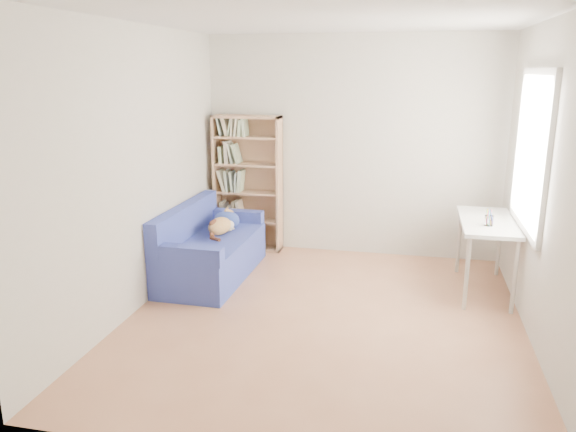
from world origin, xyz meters
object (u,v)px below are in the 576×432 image
object	(u,v)px
desk	(487,228)
pen_cup	(489,219)
bookshelf	(248,189)
sofa	(210,249)

from	to	relation	value
desk	pen_cup	distance (m)	0.26
desk	pen_cup	size ratio (longest dim) A/B	6.91
pen_cup	bookshelf	bearing A→B (deg)	158.68
pen_cup	sofa	bearing A→B (deg)	179.43
bookshelf	pen_cup	bearing A→B (deg)	-21.32
desk	pen_cup	bearing A→B (deg)	-94.96
desk	bookshelf	bearing A→B (deg)	162.79
bookshelf	desk	xyz separation A→B (m)	(2.72, -0.84, -0.10)
sofa	bookshelf	world-z (taller)	bookshelf
sofa	pen_cup	bearing A→B (deg)	0.36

